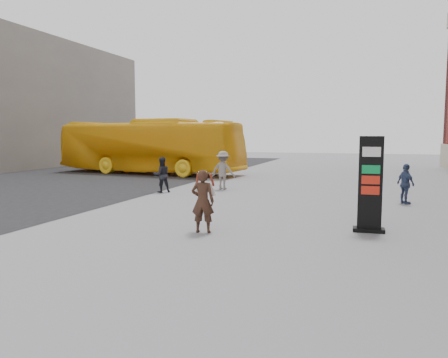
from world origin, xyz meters
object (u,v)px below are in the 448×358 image
(info_pylon, at_px, (370,184))
(bus, at_px, (149,147))
(woman, at_px, (203,200))
(pedestrian_b, at_px, (223,170))
(pedestrian_c, at_px, (406,184))
(pedestrian_a, at_px, (162,175))

(info_pylon, height_order, bus, bus)
(woman, bearing_deg, bus, -66.42)
(info_pylon, bearing_deg, woman, -162.70)
(woman, bearing_deg, pedestrian_b, -83.68)
(info_pylon, bearing_deg, pedestrian_c, 74.29)
(bus, xyz_separation_m, pedestrian_a, (4.94, -8.22, -0.98))
(woman, height_order, pedestrian_c, woman)
(pedestrian_a, bearing_deg, woman, 82.47)
(info_pylon, relative_size, pedestrian_c, 1.69)
(info_pylon, distance_m, pedestrian_b, 9.70)
(woman, distance_m, pedestrian_c, 8.59)
(pedestrian_b, bearing_deg, pedestrian_c, 171.76)
(info_pylon, height_order, woman, info_pylon)
(info_pylon, distance_m, pedestrian_a, 10.20)
(pedestrian_b, bearing_deg, woman, 111.34)
(woman, distance_m, pedestrian_a, 8.20)
(bus, relative_size, pedestrian_b, 7.09)
(pedestrian_c, bearing_deg, bus, 26.90)
(woman, xyz_separation_m, pedestrian_a, (-4.56, 6.81, -0.06))
(pedestrian_a, xyz_separation_m, pedestrian_c, (9.93, -0.12, -0.04))
(info_pylon, relative_size, pedestrian_a, 1.61)
(info_pylon, bearing_deg, bus, 132.92)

